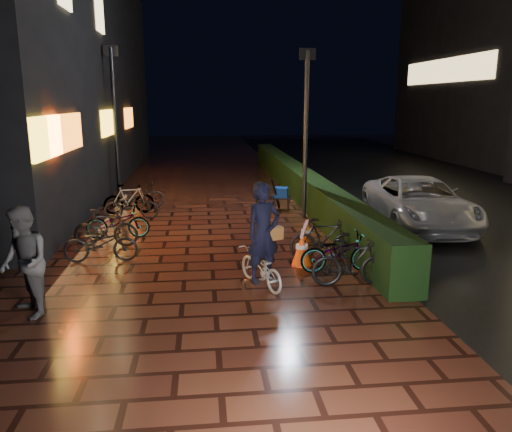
{
  "coord_description": "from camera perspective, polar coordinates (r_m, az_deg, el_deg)",
  "views": [
    {
      "loc": [
        -0.16,
        -9.67,
        3.36
      ],
      "look_at": [
        0.89,
        0.04,
        1.1
      ],
      "focal_mm": 35.0,
      "sensor_mm": 36.0,
      "label": 1
    }
  ],
  "objects": [
    {
      "name": "lamp_post_sf",
      "position": [
        18.51,
        -15.84,
        11.0
      ],
      "size": [
        0.5,
        0.15,
        5.19
      ],
      "color": "black",
      "rests_on": "ground"
    },
    {
      "name": "bystander_person",
      "position": [
        8.62,
        -24.99,
        -4.85
      ],
      "size": [
        1.05,
        1.1,
        1.79
      ],
      "primitive_type": "imported",
      "rotation": [
        0.0,
        0.0,
        -0.98
      ],
      "color": "#555558",
      "rests_on": "ground"
    },
    {
      "name": "cyclist",
      "position": [
        9.08,
        0.71,
        -3.8
      ],
      "size": [
        1.01,
        1.45,
        1.97
      ],
      "color": "silver",
      "rests_on": "ground"
    },
    {
      "name": "hedge",
      "position": [
        18.23,
        4.86,
        3.97
      ],
      "size": [
        0.7,
        20.0,
        1.0
      ],
      "primitive_type": "cube",
      "color": "black",
      "rests_on": "ground"
    },
    {
      "name": "cart_assembly",
      "position": [
        15.52,
        2.83,
        2.56
      ],
      "size": [
        0.7,
        0.59,
        1.06
      ],
      "color": "black",
      "rests_on": "ground"
    },
    {
      "name": "lamp_post_hedge",
      "position": [
        14.44,
        5.72,
        10.05
      ],
      "size": [
        0.46,
        0.14,
        4.77
      ],
      "color": "black",
      "rests_on": "ground"
    },
    {
      "name": "parked_bikes_hedge",
      "position": [
        10.13,
        9.31,
        -3.93
      ],
      "size": [
        1.65,
        2.16,
        0.91
      ],
      "color": "black",
      "rests_on": "ground"
    },
    {
      "name": "ground",
      "position": [
        10.24,
        -4.97,
        -6.18
      ],
      "size": [
        80.0,
        80.0,
        0.0
      ],
      "primitive_type": "plane",
      "color": "#381911",
      "rests_on": "ground"
    },
    {
      "name": "parked_bikes_storefront",
      "position": [
        13.83,
        -14.97,
        0.32
      ],
      "size": [
        1.84,
        6.18,
        0.91
      ],
      "color": "black",
      "rests_on": "ground"
    },
    {
      "name": "traffic_barrier",
      "position": [
        11.05,
        5.55,
        -2.94
      ],
      "size": [
        0.81,
        1.64,
        0.67
      ],
      "color": "#FF4D0D",
      "rests_on": "ground"
    },
    {
      "name": "van",
      "position": [
        14.31,
        18.14,
        1.5
      ],
      "size": [
        2.51,
        4.85,
        1.3
      ],
      "primitive_type": "imported",
      "rotation": [
        0.0,
        0.0,
        -0.08
      ],
      "color": "#A0A0A4",
      "rests_on": "ground"
    },
    {
      "name": "asphalt_road",
      "position": [
        17.62,
        25.31,
        0.79
      ],
      "size": [
        11.0,
        60.0,
        0.01
      ],
      "primitive_type": "cube",
      "color": "black",
      "rests_on": "ground"
    }
  ]
}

